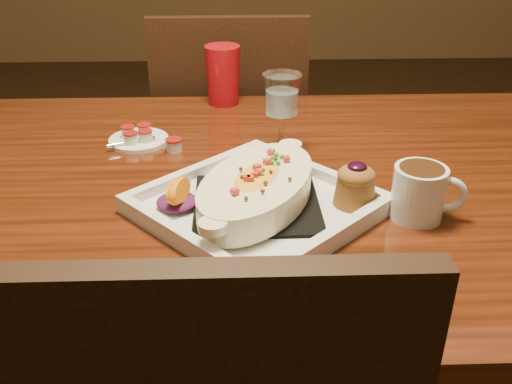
{
  "coord_description": "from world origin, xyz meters",
  "views": [
    {
      "loc": [
        0.02,
        -0.9,
        1.21
      ],
      "look_at": [
        0.05,
        -0.08,
        0.77
      ],
      "focal_mm": 40.0,
      "sensor_mm": 36.0,
      "label": 1
    }
  ],
  "objects_px": {
    "coffee_mug": "(421,191)",
    "goblet": "(282,99)",
    "table": "(229,226)",
    "saucer": "(138,138)",
    "red_tumbler": "(223,75)",
    "chair_far": "(231,155)",
    "plate": "(262,194)"
  },
  "relations": [
    {
      "from": "goblet",
      "to": "red_tumbler",
      "type": "xyz_separation_m",
      "value": [
        -0.12,
        0.28,
        -0.04
      ]
    },
    {
      "from": "goblet",
      "to": "saucer",
      "type": "bearing_deg",
      "value": 169.2
    },
    {
      "from": "table",
      "to": "red_tumbler",
      "type": "bearing_deg",
      "value": 91.81
    },
    {
      "from": "goblet",
      "to": "plate",
      "type": "bearing_deg",
      "value": -101.48
    },
    {
      "from": "table",
      "to": "coffee_mug",
      "type": "height_order",
      "value": "coffee_mug"
    },
    {
      "from": "table",
      "to": "coffee_mug",
      "type": "relative_size",
      "value": 13.13
    },
    {
      "from": "red_tumbler",
      "to": "plate",
      "type": "bearing_deg",
      "value": -82.41
    },
    {
      "from": "table",
      "to": "plate",
      "type": "bearing_deg",
      "value": -63.95
    },
    {
      "from": "plate",
      "to": "red_tumbler",
      "type": "distance_m",
      "value": 0.52
    },
    {
      "from": "red_tumbler",
      "to": "chair_far",
      "type": "bearing_deg",
      "value": 86.86
    },
    {
      "from": "plate",
      "to": "red_tumbler",
      "type": "height_order",
      "value": "red_tumbler"
    },
    {
      "from": "plate",
      "to": "goblet",
      "type": "height_order",
      "value": "goblet"
    },
    {
      "from": "plate",
      "to": "saucer",
      "type": "bearing_deg",
      "value": 86.8
    },
    {
      "from": "coffee_mug",
      "to": "plate",
      "type": "bearing_deg",
      "value": -175.31
    },
    {
      "from": "table",
      "to": "goblet",
      "type": "relative_size",
      "value": 9.67
    },
    {
      "from": "coffee_mug",
      "to": "goblet",
      "type": "distance_m",
      "value": 0.33
    },
    {
      "from": "goblet",
      "to": "saucer",
      "type": "distance_m",
      "value": 0.31
    },
    {
      "from": "chair_far",
      "to": "coffee_mug",
      "type": "distance_m",
      "value": 0.87
    },
    {
      "from": "saucer",
      "to": "red_tumbler",
      "type": "height_order",
      "value": "red_tumbler"
    },
    {
      "from": "saucer",
      "to": "red_tumbler",
      "type": "relative_size",
      "value": 0.87
    },
    {
      "from": "table",
      "to": "saucer",
      "type": "distance_m",
      "value": 0.27
    },
    {
      "from": "plate",
      "to": "red_tumbler",
      "type": "relative_size",
      "value": 3.25
    },
    {
      "from": "red_tumbler",
      "to": "goblet",
      "type": "bearing_deg",
      "value": -67.9
    },
    {
      "from": "chair_far",
      "to": "red_tumbler",
      "type": "height_order",
      "value": "chair_far"
    },
    {
      "from": "chair_far",
      "to": "coffee_mug",
      "type": "bearing_deg",
      "value": 111.24
    },
    {
      "from": "coffee_mug",
      "to": "goblet",
      "type": "relative_size",
      "value": 0.74
    },
    {
      "from": "plate",
      "to": "coffee_mug",
      "type": "bearing_deg",
      "value": -48.81
    },
    {
      "from": "table",
      "to": "plate",
      "type": "xyz_separation_m",
      "value": [
        0.06,
        -0.11,
        0.13
      ]
    },
    {
      "from": "table",
      "to": "saucer",
      "type": "height_order",
      "value": "saucer"
    },
    {
      "from": "saucer",
      "to": "red_tumbler",
      "type": "distance_m",
      "value": 0.29
    },
    {
      "from": "goblet",
      "to": "red_tumbler",
      "type": "bearing_deg",
      "value": 112.1
    },
    {
      "from": "red_tumbler",
      "to": "saucer",
      "type": "bearing_deg",
      "value": -126.49
    }
  ]
}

